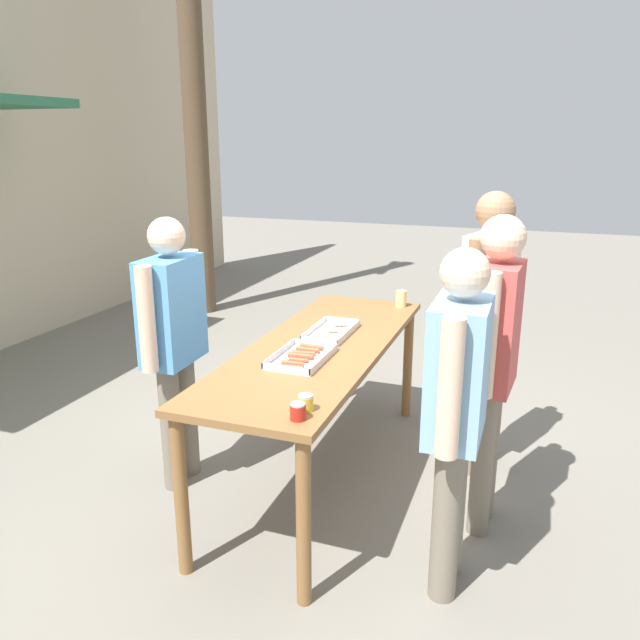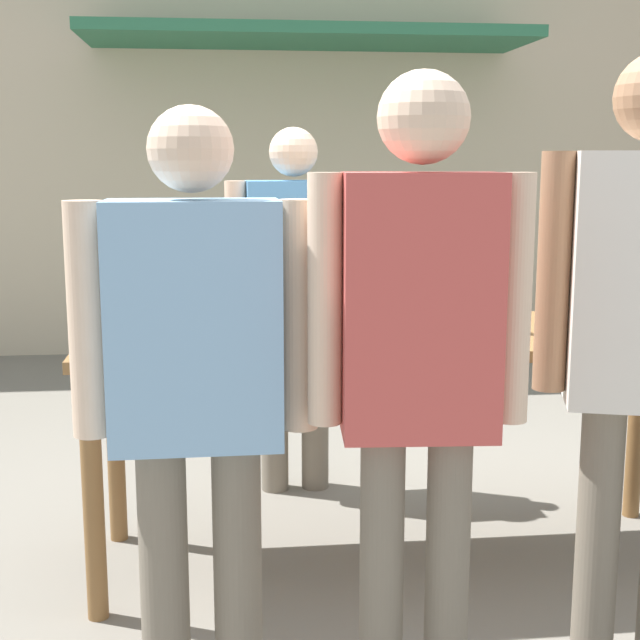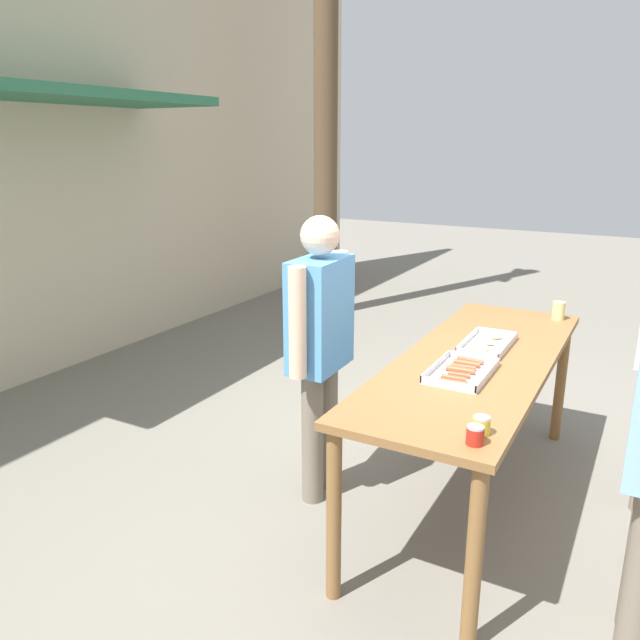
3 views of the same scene
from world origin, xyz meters
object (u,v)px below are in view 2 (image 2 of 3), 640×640
object	(u,v)px
condiment_jar_ketchup	(141,342)
person_customer_waiting_in_line	(419,352)
food_tray_buns	(457,325)
condiment_jar_mustard	(110,342)
person_server_behind_table	(294,280)
food_tray_sausages	(320,330)
person_customer_holding_hotdog	(196,373)

from	to	relation	value
condiment_jar_ketchup	person_customer_waiting_in_line	size ratio (longest dim) A/B	0.04
food_tray_buns	condiment_jar_mustard	world-z (taller)	condiment_jar_mustard
person_server_behind_table	food_tray_sausages	bearing A→B (deg)	-89.91
food_tray_sausages	person_customer_waiting_in_line	xyz separation A→B (m)	(0.13, -1.03, 0.14)
person_customer_holding_hotdog	person_customer_waiting_in_line	size ratio (longest dim) A/B	0.95
condiment_jar_mustard	food_tray_sausages	bearing A→B (deg)	20.54
condiment_jar_mustard	person_customer_waiting_in_line	distance (m)	1.15
food_tray_buns	person_server_behind_table	xyz separation A→B (m)	(-0.54, 0.81, 0.07)
person_customer_waiting_in_line	person_customer_holding_hotdog	bearing A→B (deg)	-6.89
person_customer_waiting_in_line	food_tray_sausages	bearing A→B (deg)	-78.47
food_tray_sausages	condiment_jar_mustard	world-z (taller)	condiment_jar_mustard
food_tray_buns	person_customer_holding_hotdog	distance (m)	1.32
condiment_jar_ketchup	person_customer_holding_hotdog	bearing A→B (deg)	-73.13
food_tray_buns	person_server_behind_table	world-z (taller)	person_server_behind_table
condiment_jar_mustard	food_tray_buns	bearing A→B (deg)	12.43
food_tray_buns	condiment_jar_ketchup	xyz separation A→B (m)	(-1.14, -0.27, 0.02)
food_tray_buns	condiment_jar_ketchup	size ratio (longest dim) A/B	6.11
condiment_jar_ketchup	person_customer_waiting_in_line	bearing A→B (deg)	-45.03
person_server_behind_table	condiment_jar_ketchup	bearing A→B (deg)	-120.78
condiment_jar_mustard	person_customer_waiting_in_line	size ratio (longest dim) A/B	0.04
condiment_jar_ketchup	person_customer_holding_hotdog	xyz separation A→B (m)	(0.20, -0.65, 0.04)
person_server_behind_table	person_customer_waiting_in_line	distance (m)	1.85
condiment_jar_ketchup	person_server_behind_table	xyz separation A→B (m)	(0.59, 1.08, 0.05)
person_server_behind_table	person_customer_holding_hotdog	distance (m)	1.78
condiment_jar_mustard	condiment_jar_ketchup	distance (m)	0.10
person_server_behind_table	person_customer_holding_hotdog	size ratio (longest dim) A/B	1.01
condiment_jar_mustard	person_customer_waiting_in_line	xyz separation A→B (m)	(0.86, -0.76, 0.11)
food_tray_buns	person_customer_waiting_in_line	xyz separation A→B (m)	(-0.38, -1.03, 0.13)
food_tray_buns	condiment_jar_mustard	bearing A→B (deg)	-167.57
condiment_jar_ketchup	person_customer_holding_hotdog	size ratio (longest dim) A/B	0.05
condiment_jar_ketchup	person_customer_holding_hotdog	distance (m)	0.68
food_tray_buns	food_tray_sausages	bearing A→B (deg)	-179.80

